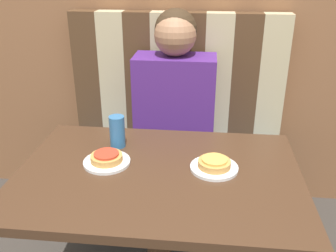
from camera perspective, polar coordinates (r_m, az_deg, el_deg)
The scene contains 9 objects.
booth_seat at distance 2.24m, azimuth 0.93°, elevation -8.38°, with size 1.21×0.49×0.48m.
booth_backrest at distance 2.17m, azimuth 1.51°, elevation 7.75°, with size 1.21×0.09×0.70m.
dining_table at distance 1.46m, azimuth -1.43°, elevation -9.87°, with size 1.07×0.74×0.71m.
person at distance 1.98m, azimuth 1.06°, elevation 6.54°, with size 0.42×0.24×0.74m.
plate_left at distance 1.48m, azimuth -9.29°, elevation -5.42°, with size 0.18×0.18×0.01m.
plate_right at distance 1.44m, azimuth 7.04°, elevation -6.33°, with size 0.18×0.18×0.01m.
pizza_left at distance 1.47m, azimuth -9.35°, elevation -4.70°, with size 0.12×0.12×0.03m.
pizza_right at distance 1.43m, azimuth 7.08°, elevation -5.59°, with size 0.12×0.12×0.03m.
drinking_cup at distance 1.58m, azimuth -7.74°, elevation -0.84°, with size 0.06×0.06×0.14m.
Camera 1 is at (0.16, -1.20, 1.45)m, focal length 40.00 mm.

